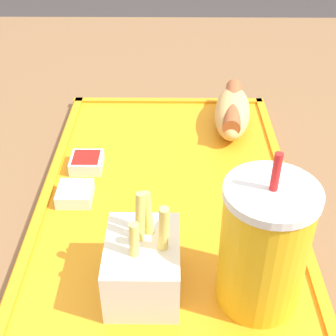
% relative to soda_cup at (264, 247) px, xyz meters
% --- Properties ---
extents(food_tray, '(0.47, 0.31, 0.01)m').
position_rel_soda_cup_xyz_m(food_tray, '(-0.17, -0.09, -0.07)').
color(food_tray, orange).
rests_on(food_tray, dining_table).
extents(soda_cup, '(0.08, 0.08, 0.17)m').
position_rel_soda_cup_xyz_m(soda_cup, '(0.00, 0.00, 0.00)').
color(soda_cup, gold).
rests_on(soda_cup, food_tray).
extents(hot_dog_far, '(0.15, 0.07, 0.05)m').
position_rel_soda_cup_xyz_m(hot_dog_far, '(-0.32, 0.01, -0.04)').
color(hot_dog_far, tan).
rests_on(hot_dog_far, food_tray).
extents(fries_carton, '(0.09, 0.07, 0.11)m').
position_rel_soda_cup_xyz_m(fries_carton, '(-0.01, -0.11, -0.03)').
color(fries_carton, silver).
rests_on(fries_carton, food_tray).
extents(sauce_cup_mayo, '(0.04, 0.04, 0.02)m').
position_rel_soda_cup_xyz_m(sauce_cup_mayo, '(-0.14, -0.20, -0.06)').
color(sauce_cup_mayo, silver).
rests_on(sauce_cup_mayo, food_tray).
extents(sauce_cup_ketchup, '(0.04, 0.04, 0.02)m').
position_rel_soda_cup_xyz_m(sauce_cup_ketchup, '(-0.21, -0.20, -0.06)').
color(sauce_cup_ketchup, silver).
rests_on(sauce_cup_ketchup, food_tray).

